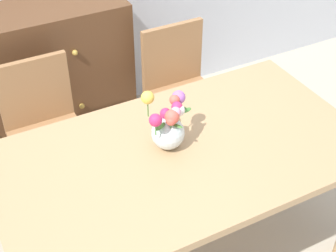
# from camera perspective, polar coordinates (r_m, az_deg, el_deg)

# --- Properties ---
(dining_table) EXTENTS (1.75, 0.98, 0.77)m
(dining_table) POSITION_cam_1_polar(r_m,az_deg,el_deg) (2.40, 1.58, -4.45)
(dining_table) COLOR tan
(dining_table) RESTS_ON ground_plane
(chair_left) EXTENTS (0.42, 0.42, 0.90)m
(chair_left) POSITION_cam_1_polar(r_m,az_deg,el_deg) (3.00, -13.86, 0.13)
(chair_left) COLOR #9E7047
(chair_left) RESTS_ON ground_plane
(chair_right) EXTENTS (0.42, 0.42, 0.90)m
(chair_right) POSITION_cam_1_polar(r_m,az_deg,el_deg) (3.25, 1.38, 4.67)
(chair_right) COLOR #9E7047
(chair_right) RESTS_ON ground_plane
(dresser) EXTENTS (1.40, 0.47, 1.00)m
(dresser) POSITION_cam_1_polar(r_m,az_deg,el_deg) (3.42, -16.03, 4.49)
(dresser) COLOR brown
(dresser) RESTS_ON ground_plane
(flower_vase) EXTENTS (0.25, 0.20, 0.27)m
(flower_vase) POSITION_cam_1_polar(r_m,az_deg,el_deg) (2.30, 0.04, 0.07)
(flower_vase) COLOR silver
(flower_vase) RESTS_ON dining_table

